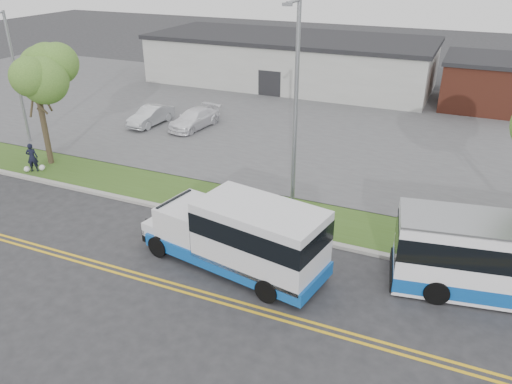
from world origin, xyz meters
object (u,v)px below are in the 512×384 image
at_px(tree_west, 35,76).
at_px(parked_car_b, 194,119).
at_px(streetlight_far, 15,73).
at_px(shuttle_bus, 243,234).
at_px(pedestrian, 32,157).
at_px(parked_car_a, 151,116).
at_px(streetlight_near, 295,108).

height_order(tree_west, parked_car_b, tree_west).
xyz_separation_m(streetlight_far, shuttle_bus, (18.73, -7.35, -2.91)).
distance_m(pedestrian, parked_car_b, 11.12).
bearing_deg(parked_car_a, streetlight_far, -127.07).
relative_size(streetlight_far, shuttle_bus, 1.01).
bearing_deg(streetlight_near, tree_west, 178.20).
relative_size(tree_west, streetlight_far, 0.86).
height_order(parked_car_a, parked_car_b, parked_car_a).
bearing_deg(tree_west, shuttle_bus, -19.21).
relative_size(shuttle_bus, parked_car_a, 2.04).
height_order(streetlight_near, parked_car_b, streetlight_near).
bearing_deg(pedestrian, streetlight_near, 151.60).
bearing_deg(parked_car_b, parked_car_a, -160.75).
bearing_deg(pedestrian, streetlight_far, -72.48).
bearing_deg(parked_car_b, tree_west, -108.76).
relative_size(streetlight_far, pedestrian, 4.89).
bearing_deg(streetlight_far, pedestrian, -40.91).
bearing_deg(parked_car_a, tree_west, -94.81).
height_order(pedestrian, parked_car_b, pedestrian).
relative_size(tree_west, parked_car_b, 1.57).
bearing_deg(streetlight_near, pedestrian, -176.83).
bearing_deg(pedestrian, shuttle_bus, 133.79).
bearing_deg(shuttle_bus, streetlight_far, 168.85).
xyz_separation_m(shuttle_bus, pedestrian, (-14.67, 3.83, -0.65)).
xyz_separation_m(shuttle_bus, parked_car_b, (-10.29, 14.06, -0.83)).
xyz_separation_m(streetlight_far, pedestrian, (4.06, -3.52, -3.56)).
relative_size(pedestrian, parked_car_b, 0.37).
bearing_deg(shuttle_bus, pedestrian, 175.64).
relative_size(streetlight_near, pedestrian, 5.81).
height_order(tree_west, pedestrian, tree_west).
bearing_deg(tree_west, pedestrian, -87.50).
relative_size(shuttle_bus, parked_car_b, 1.80).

